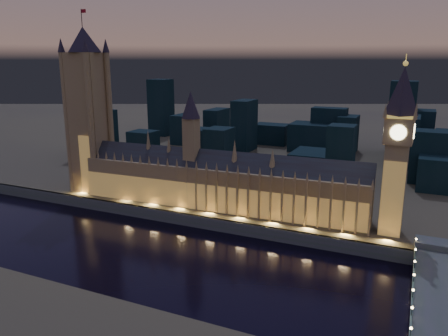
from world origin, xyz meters
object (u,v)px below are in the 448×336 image
at_px(palace_of_westminster, 217,181).
at_px(victoria_tower, 88,104).
at_px(westminster_bridge, 435,299).
at_px(elizabeth_tower, 398,138).

distance_m(palace_of_westminster, victoria_tower, 116.87).
bearing_deg(westminster_bridge, victoria_tower, 164.85).
distance_m(elizabeth_tower, westminster_bridge, 90.68).
bearing_deg(palace_of_westminster, elizabeth_tower, 0.09).
relative_size(elizabeth_tower, westminster_bridge, 0.90).
bearing_deg(westminster_bridge, palace_of_westminster, 154.21).
distance_m(victoria_tower, elizabeth_tower, 218.24).
xyz_separation_m(palace_of_westminster, westminster_bridge, (134.90, -65.19, -20.39)).
bearing_deg(elizabeth_tower, palace_of_westminster, -179.91).
height_order(elizabeth_tower, westminster_bridge, elizabeth_tower).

